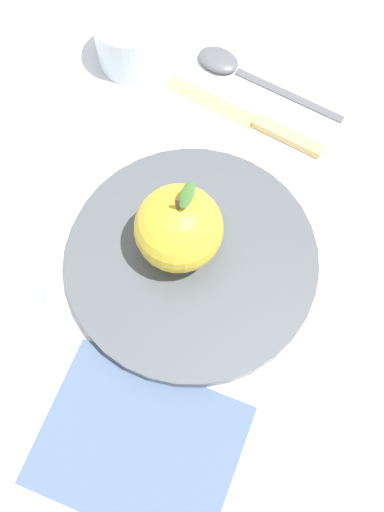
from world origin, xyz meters
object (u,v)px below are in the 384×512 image
(knife, at_px, (258,122))
(spoon, at_px, (235,68))
(dinner_plate, at_px, (192,260))
(linen_napkin, at_px, (139,445))
(cup, at_px, (129,38))
(apple, at_px, (179,228))

(knife, distance_m, spoon, 0.08)
(knife, height_order, spoon, spoon)
(dinner_plate, distance_m, knife, 0.18)
(spoon, distance_m, linen_napkin, 0.42)
(knife, relative_size, spoon, 1.04)
(dinner_plate, distance_m, spoon, 0.24)
(spoon, bearing_deg, cup, 133.77)
(dinner_plate, height_order, apple, apple)
(dinner_plate, distance_m, apple, 0.05)
(apple, height_order, spoon, apple)
(dinner_plate, bearing_deg, linen_napkin, -143.57)
(dinner_plate, height_order, knife, dinner_plate)
(cup, height_order, linen_napkin, cup)
(dinner_plate, height_order, spoon, dinner_plate)
(spoon, bearing_deg, knife, -110.45)
(apple, relative_size, knife, 0.54)
(knife, bearing_deg, spoon, 69.55)
(linen_napkin, bearing_deg, dinner_plate, 36.43)
(apple, relative_size, cup, 1.33)
(cup, distance_m, knife, 0.17)
(apple, bearing_deg, linen_napkin, -139.09)
(apple, xyz_separation_m, cup, (0.10, 0.22, -0.02))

